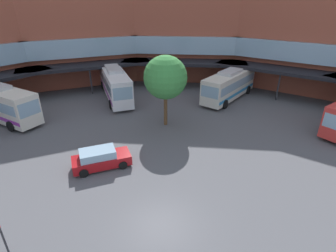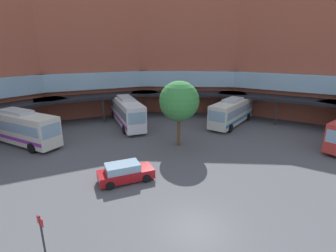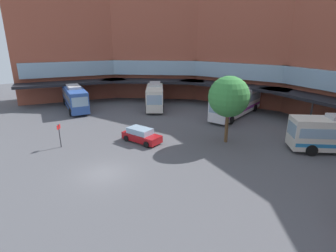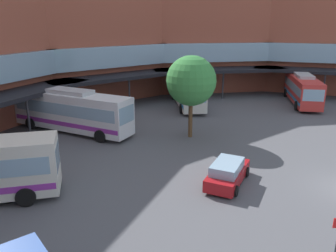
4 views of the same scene
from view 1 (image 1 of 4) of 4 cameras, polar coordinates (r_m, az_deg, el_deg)
The scene contains 7 objects.
ground_plane at distance 16.37m, azimuth -1.71°, elevation -20.70°, with size 114.40×114.40×0.00m, color #515156.
station_building at distance 32.81m, azimuth -6.85°, elevation 19.76°, with size 72.47×37.05×17.85m.
bus_0 at distance 35.61m, azimuth -11.52°, elevation 9.27°, with size 4.65×12.33×3.99m.
bus_3 at distance 35.25m, azimuth 13.14°, elevation 8.74°, with size 9.23×9.00×3.75m.
parked_car at distance 21.14m, azimuth -14.41°, elevation -6.87°, with size 4.68×2.73×1.53m.
plaza_tree at distance 25.87m, azimuth -0.57°, elevation 10.45°, with size 4.28×4.28×7.16m.
stop_sign_post at distance 16.29m, azimuth -32.57°, elevation -18.60°, with size 0.41×0.49×2.50m.
Camera 1 is at (-1.24, -11.19, 11.88)m, focal length 28.09 mm.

